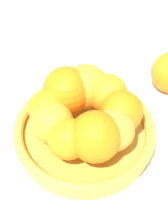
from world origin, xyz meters
name	(u,v)px	position (x,y,z in m)	size (l,w,h in m)	color
ground_plane	(84,140)	(0.00, 0.00, 0.00)	(4.00, 4.00, 0.00)	silver
fruit_bowl	(84,133)	(0.00, 0.00, 0.02)	(0.24, 0.24, 0.04)	gold
orange_pile	(84,111)	(0.00, 0.00, 0.08)	(0.19, 0.18, 0.08)	orange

